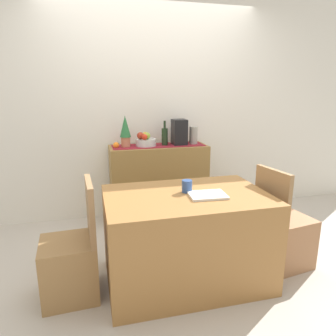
% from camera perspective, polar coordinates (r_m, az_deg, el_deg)
% --- Properties ---
extents(ground_plane, '(6.40, 6.40, 0.02)m').
position_cam_1_polar(ground_plane, '(3.08, 1.83, -15.90)').
color(ground_plane, beige).
rests_on(ground_plane, ground).
extents(room_wall_rear, '(6.40, 0.06, 2.70)m').
position_cam_1_polar(room_wall_rear, '(3.81, -3.00, 11.44)').
color(room_wall_rear, silver).
rests_on(room_wall_rear, ground).
extents(sideboard_console, '(1.13, 0.42, 0.90)m').
position_cam_1_polar(sideboard_console, '(3.72, -1.72, -2.72)').
color(sideboard_console, olive).
rests_on(sideboard_console, ground).
extents(table_runner, '(1.06, 0.32, 0.01)m').
position_cam_1_polar(table_runner, '(3.62, -1.77, 4.16)').
color(table_runner, maroon).
rests_on(table_runner, sideboard_console).
extents(fruit_bowl, '(0.23, 0.23, 0.08)m').
position_cam_1_polar(fruit_bowl, '(3.58, -4.07, 4.72)').
color(fruit_bowl, silver).
rests_on(fruit_bowl, table_runner).
extents(apple_front, '(0.08, 0.08, 0.08)m').
position_cam_1_polar(apple_front, '(3.56, -3.87, 5.93)').
color(apple_front, '#94AE38').
rests_on(apple_front, fruit_bowl).
extents(apple_left, '(0.07, 0.07, 0.07)m').
position_cam_1_polar(apple_left, '(3.63, -4.21, 6.06)').
color(apple_left, gold).
rests_on(apple_left, fruit_bowl).
extents(apple_upper, '(0.08, 0.08, 0.08)m').
position_cam_1_polar(apple_upper, '(3.56, -5.09, 5.94)').
color(apple_upper, '#A9311E').
rests_on(apple_upper, fruit_bowl).
extents(apple_right, '(0.07, 0.07, 0.07)m').
position_cam_1_polar(apple_right, '(3.50, -4.34, 5.69)').
color(apple_right, red).
rests_on(apple_right, fruit_bowl).
extents(wine_bottle, '(0.07, 0.07, 0.29)m').
position_cam_1_polar(wine_bottle, '(3.62, -0.61, 5.86)').
color(wine_bottle, '#1E311B').
rests_on(wine_bottle, sideboard_console).
extents(coffee_maker, '(0.16, 0.18, 0.30)m').
position_cam_1_polar(coffee_maker, '(3.65, 2.08, 6.58)').
color(coffee_maker, black).
rests_on(coffee_maker, sideboard_console).
extents(ceramic_vase, '(0.10, 0.10, 0.21)m').
position_cam_1_polar(ceramic_vase, '(3.71, 4.69, 5.96)').
color(ceramic_vase, '#9D9A8F').
rests_on(ceramic_vase, sideboard_console).
extents(potted_plant, '(0.12, 0.12, 0.36)m').
position_cam_1_polar(potted_plant, '(3.53, -7.85, 6.88)').
color(potted_plant, '#B77353').
rests_on(potted_plant, sideboard_console).
extents(orange_loose_near_bowl, '(0.07, 0.07, 0.07)m').
position_cam_1_polar(orange_loose_near_bowl, '(3.51, -9.52, 4.16)').
color(orange_loose_near_bowl, orange).
rests_on(orange_loose_near_bowl, sideboard_console).
extents(dining_table, '(1.28, 0.84, 0.74)m').
position_cam_1_polar(dining_table, '(2.59, 3.35, -12.60)').
color(dining_table, '#9E6B37').
rests_on(dining_table, ground).
extents(open_book, '(0.29, 0.23, 0.02)m').
position_cam_1_polar(open_book, '(2.41, 7.28, -4.96)').
color(open_book, white).
rests_on(open_book, dining_table).
extents(coffee_cup, '(0.08, 0.08, 0.10)m').
position_cam_1_polar(coffee_cup, '(2.48, 3.50, -3.35)').
color(coffee_cup, '#2E4B87').
rests_on(coffee_cup, dining_table).
extents(chair_near_window, '(0.42, 0.42, 0.90)m').
position_cam_1_polar(chair_near_window, '(2.54, -17.32, -16.42)').
color(chair_near_window, '#9A7042').
rests_on(chair_near_window, ground).
extents(chair_by_corner, '(0.46, 0.46, 0.90)m').
position_cam_1_polar(chair_by_corner, '(3.00, 20.34, -11.73)').
color(chair_by_corner, '#9F6D48').
rests_on(chair_by_corner, ground).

